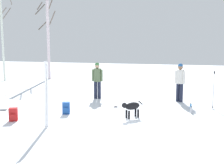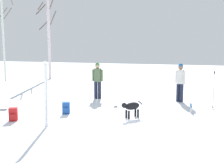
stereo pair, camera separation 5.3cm
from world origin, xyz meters
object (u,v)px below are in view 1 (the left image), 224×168
Objects in this scene: person_1 at (97,78)px; water_bottle_0 at (191,106)px; ski_pair_planted_0 at (46,95)px; ski_poles_0 at (214,89)px; dog at (131,107)px; birch_tree_1 at (48,35)px; ski_pair_lying_1 at (117,107)px; backpack_0 at (13,115)px; person_2 at (180,80)px; birch_tree_0 at (2,26)px; water_bottle_1 at (191,110)px; backpack_1 at (66,108)px.

person_1 is 8.11× the size of water_bottle_0.
ski_pair_planted_0 reaches higher than ski_poles_0.
birch_tree_1 is (-8.63, 9.17, 2.89)m from dog.
backpack_0 is (-2.70, -2.99, 0.20)m from ski_pair_lying_1.
person_2 is at bearing 54.88° from ski_pair_planted_0.
person_2 is at bearing 39.34° from ski_pair_lying_1.
person_2 is 1.73m from ski_poles_0.
birch_tree_1 is at bearing 38.23° from birch_tree_0.
dog reaches higher than water_bottle_1.
ski_pair_planted_0 is at bearing -143.43° from water_bottle_1.
dog is 3.61m from ski_poles_0.
ski_pair_lying_1 is 2.96m from water_bottle_0.
ski_poles_0 is 7.50m from backpack_0.
person_1 is at bearing 74.00° from backpack_0.
backpack_1 is 0.07× the size of birch_tree_1.
birch_tree_0 is at bearing 130.31° from backpack_0.
person_2 is 1.01× the size of ski_pair_lying_1.
backpack_0 is at bearing 170.38° from ski_pair_planted_0.
ski_poles_0 is at bearing 12.10° from water_bottle_0.
water_bottle_0 is 0.81m from water_bottle_1.
ski_pair_lying_1 is 0.27× the size of birch_tree_1.
ski_pair_planted_0 reaches higher than water_bottle_0.
backpack_0 reaches higher than water_bottle_0.
person_1 is at bearing 169.25° from water_bottle_0.
ski_poles_0 reaches higher than ski_pair_lying_1.
person_2 is 0.85× the size of ski_pair_planted_0.
birch_tree_0 is 3.20m from birch_tree_1.
person_1 is at bearing -44.86° from birch_tree_1.
backpack_0 is 1.72× the size of water_bottle_1.
person_2 reaches higher than water_bottle_1.
birch_tree_0 reaches higher than water_bottle_1.
person_1 is 4.74m from backpack_0.
birch_tree_1 is at bearing 114.92° from backpack_0.
backpack_0 is 0.06× the size of birch_tree_0.
person_1 reaches higher than backpack_0.
backpack_1 reaches higher than ski_pair_lying_1.
person_2 is 3.90× the size of backpack_1.
birch_tree_0 reaches higher than birch_tree_1.
dog is 1.62× the size of backpack_1.
person_1 is 0.27× the size of birch_tree_1.
person_1 is 3.78m from person_2.
ski_pair_planted_0 is 1.19× the size of ski_pair_lying_1.
backpack_1 is 1.72× the size of water_bottle_1.
person_2 is 3.68m from dog.
birch_tree_1 is (2.47, 1.95, -0.61)m from birch_tree_0.
person_2 is 7.09m from backpack_0.
backpack_1 is at bearing 96.54° from ski_pair_planted_0.
backpack_1 is 11.65m from birch_tree_1.
backpack_0 is 6.68m from water_bottle_0.
ski_pair_lying_1 is at bearing -29.74° from birch_tree_0.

